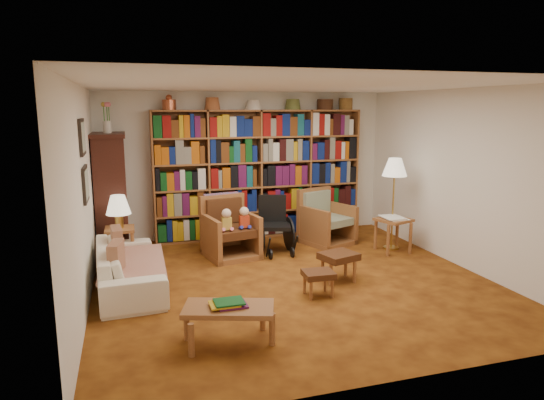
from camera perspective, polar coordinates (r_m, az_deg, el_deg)
name	(u,v)px	position (r m, az deg, el deg)	size (l,w,h in m)	color
floor	(293,281)	(6.45, 2.43, -9.45)	(5.00, 5.00, 0.00)	#945316
ceiling	(294,85)	(6.06, 2.62, 13.33)	(5.00, 5.00, 0.00)	white
wall_back	(246,165)	(8.51, -3.06, 4.15)	(5.00, 5.00, 0.00)	white
wall_front	(399,236)	(3.91, 14.75, -4.08)	(5.00, 5.00, 0.00)	white
wall_left	(82,197)	(5.81, -21.42, 0.33)	(5.00, 5.00, 0.00)	white
wall_right	(460,178)	(7.34, 21.29, 2.37)	(5.00, 5.00, 0.00)	white
bookshelf	(260,170)	(8.40, -1.45, 3.53)	(3.60, 0.30, 2.42)	#A45E33
curio_cabinet	(111,193)	(7.82, -18.40, 0.83)	(0.50, 0.95, 2.40)	#3A160F
framed_pictures	(84,161)	(6.06, -21.25, 4.33)	(0.03, 0.52, 0.97)	black
sofa	(129,267)	(6.37, -16.51, -7.54)	(0.74, 1.88, 0.55)	white
sofa_throw	(133,264)	(6.37, -16.07, -7.30)	(0.77, 1.44, 0.04)	beige
cushion_left	(117,247)	(6.66, -17.74, -5.24)	(0.13, 0.40, 0.40)	maroon
cushion_right	(117,263)	(5.99, -17.82, -7.04)	(0.12, 0.39, 0.39)	maroon
side_table_lamp	(120,237)	(7.27, -17.43, -4.22)	(0.41, 0.41, 0.55)	#A45E33
table_lamp	(118,206)	(7.17, -17.64, -0.67)	(0.35, 0.35, 0.47)	#B58F3A
armchair_leather	(230,231)	(7.45, -5.01, -3.66)	(0.87, 0.90, 0.93)	#A45E33
armchair_sage	(325,222)	(8.20, 6.25, -2.60)	(0.98, 0.98, 0.90)	#A45E33
wheelchair	(275,227)	(7.57, 0.31, -3.16)	(0.54, 0.71, 0.89)	black
floor_lamp	(395,171)	(7.83, 14.23, 3.34)	(0.39, 0.39, 1.46)	#B58F3A
side_table_papers	(393,224)	(7.81, 14.08, -2.78)	(0.59, 0.59, 0.56)	#A45E33
footstool_a	(318,276)	(5.90, 5.49, -8.87)	(0.38, 0.33, 0.31)	#452112
footstool_b	(339,258)	(6.40, 7.85, -6.79)	(0.54, 0.49, 0.38)	#452112
coffee_table	(229,311)	(4.76, -5.11, -12.91)	(0.95, 0.67, 0.42)	#A45E33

